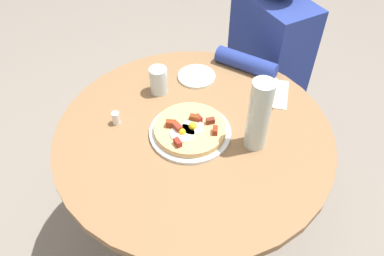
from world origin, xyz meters
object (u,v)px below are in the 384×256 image
Objects in this scene: pizza_plate at (190,132)px; water_bottle at (259,116)px; person_seated at (264,78)px; knife at (265,91)px; dining_table at (194,162)px; fork at (274,92)px; salt_shaker at (116,118)px; breakfast_pizza at (190,129)px; bread_plate at (197,76)px; water_glass at (159,80)px.

pizza_plate is 1.08× the size of water_bottle.
person_seated is at bearing 120.14° from pizza_plate.
pizza_plate is 1.58× the size of knife.
person_seated is (-0.35, 0.60, -0.06)m from dining_table.
knife is at bearing 136.45° from water_bottle.
dining_table is at bearing 135.68° from fork.
pizza_plate reaches higher than dining_table.
pizza_plate is 0.25m from water_bottle.
person_seated reaches higher than salt_shaker.
knife is at bearing 98.84° from pizza_plate.
salt_shaker is (-0.17, -0.20, -0.00)m from breakfast_pizza.
fork is (0.33, -0.23, 0.24)m from person_seated.
salt_shaker is at bearing -129.49° from pizza_plate.
person_seated is 0.77m from water_bottle.
salt_shaker is (-0.17, -0.21, 0.02)m from pizza_plate.
dining_table is at bearing 53.65° from salt_shaker.
breakfast_pizza reaches higher than bread_plate.
water_glass is (-0.25, -0.02, 0.23)m from dining_table.
pizza_plate is 0.36m from knife.
person_seated reaches higher than water_glass.
dining_table is 9.18× the size of water_glass.
water_bottle is (0.41, -0.00, 0.13)m from bread_plate.
water_glass is (0.01, -0.17, 0.05)m from bread_plate.
pizza_plate is 0.39m from fork.
water_glass reaches higher than bread_plate.
knife is 0.41m from water_glass.
person_seated is 10.67× the size of water_glass.
bread_plate is 0.39m from salt_shaker.
water_bottle is at bearing 22.38° from water_glass.
breakfast_pizza is 0.39m from fork.
breakfast_pizza reaches higher than knife.
water_bottle is at bearing 49.86° from salt_shaker.
breakfast_pizza is 1.64× the size of bread_plate.
pizza_plate is at bearing 136.30° from fork.
fork is 3.71× the size of salt_shaker.
water_bottle is at bearing -0.53° from bread_plate.
water_bottle is at bearing -41.75° from person_seated.
water_glass is 0.44m from water_bottle.
fork is (0.23, 0.21, 0.00)m from bread_plate.
pizza_plate is at bearing -130.93° from water_bottle.
dining_table is 0.41m from fork.
dining_table is at bearing 109.79° from breakfast_pizza.
knife is (-0.06, 0.36, 0.00)m from pizza_plate.
salt_shaker is at bearing -130.14° from water_bottle.
breakfast_pizza is 1.39× the size of knife.
water_glass reaches higher than knife.
water_bottle is (0.20, -0.19, 0.13)m from knife.
breakfast_pizza is at bearing -0.74° from water_glass.
water_glass reaches higher than salt_shaker.
dining_table is 0.18m from pizza_plate.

